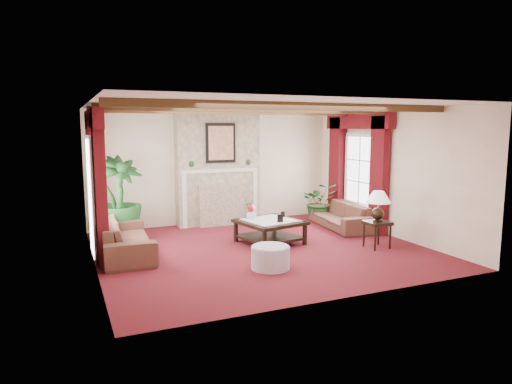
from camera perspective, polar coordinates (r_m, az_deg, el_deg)
name	(u,v)px	position (r m, az deg, el deg)	size (l,w,h in m)	color
floor	(261,249)	(8.79, 0.67, -7.15)	(6.00, 6.00, 0.00)	#4A0D14
ceiling	(262,106)	(8.49, 0.70, 10.71)	(6.00, 6.00, 0.00)	white
back_wall	(215,167)	(11.09, -5.11, 3.10)	(6.00, 0.02, 2.70)	beige
left_wall	(92,187)	(7.82, -19.83, 0.54)	(0.02, 5.50, 2.70)	beige
right_wall	(390,173)	(10.13, 16.40, 2.32)	(0.02, 5.50, 2.70)	beige
ceiling_beams	(262,109)	(8.49, 0.70, 10.30)	(6.00, 3.00, 0.12)	#342210
fireplace	(217,110)	(10.87, -4.87, 10.12)	(2.00, 0.52, 2.70)	tan
french_door_left	(88,138)	(8.76, -20.30, 6.40)	(0.10, 1.10, 2.16)	white
french_door_right	(362,135)	(10.85, 13.05, 6.93)	(0.10, 1.10, 2.16)	white
curtains_left	(93,114)	(8.77, -19.71, 9.18)	(0.20, 2.40, 2.55)	#44090C
curtains_right	(358,117)	(10.79, 12.65, 9.17)	(0.20, 2.40, 2.55)	#44090C
sofa_left	(126,232)	(8.67, -15.97, -4.78)	(0.75, 2.21, 0.85)	#330D16
sofa_right	(340,211)	(10.72, 10.51, -2.39)	(0.81, 2.03, 0.77)	#330D16
potted_palm	(119,216)	(9.92, -16.72, -2.87)	(1.57, 1.97, 0.97)	black
small_plant	(319,206)	(11.48, 7.89, -1.71)	(1.11, 1.17, 0.74)	black
coffee_table	(270,232)	(9.20, 1.74, -4.98)	(1.14, 1.14, 0.46)	black
side_table	(377,234)	(9.15, 14.88, -5.15)	(0.44, 0.44, 0.52)	black
ottoman	(270,258)	(7.59, 1.81, -8.20)	(0.64, 0.64, 0.37)	#B0A9C0
table_lamp	(378,206)	(9.04, 15.01, -1.68)	(0.48, 0.48, 0.61)	black
flower_vase	(251,214)	(9.29, -0.63, -2.78)	(0.21, 0.22, 0.19)	silver
book	(287,215)	(9.00, 3.94, -2.92)	(0.19, 0.03, 0.26)	black
photo_frame_a	(280,219)	(8.91, 3.04, -3.35)	(0.12, 0.02, 0.16)	black
photo_frame_b	(283,215)	(9.43, 3.37, -2.84)	(0.09, 0.02, 0.12)	black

